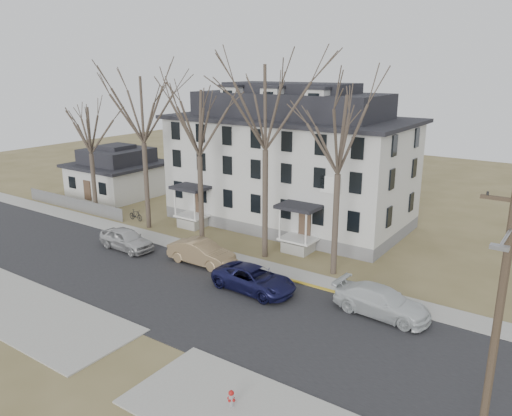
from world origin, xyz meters
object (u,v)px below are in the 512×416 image
Objects in this scene: tree_center at (266,101)px; fire_hydrant at (231,399)px; boarding_house at (289,162)px; car_navy at (254,280)px; tree_mid_left at (198,119)px; bicycle_left at (180,219)px; small_house at (118,174)px; utility_pole_near at (497,324)px; tree_bungalow at (89,127)px; car_white at (382,302)px; tree_mid_right at (340,129)px; car_silver at (126,240)px; tree_far_left at (142,105)px; bicycle_right at (136,216)px; car_tan at (202,253)px.

fire_hydrant is (8.20, -14.73, -10.68)m from tree_center.
car_navy is at bearing -66.92° from boarding_house.
tree_mid_left is 10.30m from bicycle_left.
utility_pole_near is at bearing -24.27° from small_house.
boarding_house is 25.97× the size of fire_hydrant.
bicycle_left is at bearing 13.44° from tree_bungalow.
small_house is 13.42m from bicycle_left.
car_white is 21.45m from bicycle_left.
boarding_house is 12.51m from tree_mid_right.
car_white is (19.61, 1.03, -0.02)m from car_silver.
tree_far_left reaches higher than boarding_house.
car_silver is 6.95m from bicycle_left.
fire_hydrant is (22.51, -15.35, -0.09)m from bicycle_right.
tree_mid_left is 13.08m from tree_bungalow.
car_tan is (-19.79, 8.07, -4.39)m from utility_pole_near.
bicycle_left is at bearing 153.06° from utility_pole_near.
car_tan is 0.93× the size of car_white.
small_house is at bearing -174.41° from boarding_house.
small_house reaches higher than bicycle_left.
tree_far_left is 8.31× the size of bicycle_right.
boarding_house is 4.16× the size of car_tan.
bicycle_right is at bearing -32.69° from small_house.
utility_pole_near is 27.61m from car_silver.
fire_hydrant is (14.20, -14.73, -9.20)m from tree_mid_left.
tree_center reaches higher than bicycle_right.
tree_far_left reaches higher than car_tan.
boarding_house is at bearing 136.19° from tree_mid_right.
small_house is at bearing 76.62° from car_white.
tree_mid_left is 11.50m from tree_mid_right.
car_navy is (-2.79, -5.24, -8.85)m from tree_mid_right.
tree_bungalow reaches higher than car_silver.
boarding_house is at bearing 27.01° from tree_bungalow.
bicycle_left is (12.65, -4.13, -1.75)m from small_house.
tree_mid_right is at bearing -90.49° from bicycle_right.
utility_pole_near is 6.05× the size of bicycle_right.
tree_far_left reaches higher than bicycle_right.
bicycle_left is (-27.35, 13.90, -4.72)m from utility_pole_near.
bicycle_right is 2.06× the size of fire_hydrant.
fire_hydrant is (-8.80, -2.89, -4.81)m from utility_pole_near.
tree_far_left reaches higher than tree_mid_left.
utility_pole_near is (40.00, -18.03, 2.97)m from small_house.
tree_center is 5.70m from tree_mid_right.
car_silver is (-3.33, -4.80, -8.80)m from tree_mid_left.
boarding_house is 14.44m from bicycle_right.
small_house is 10.47m from bicycle_right.
bicycle_right is 27.25m from fire_hydrant.
tree_center is (23.00, -6.20, 8.84)m from small_house.
car_white is at bearing -16.67° from small_house.
car_navy is (14.71, -5.24, -9.59)m from tree_far_left.
tree_mid_left reaches higher than car_silver.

